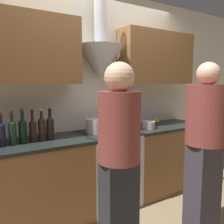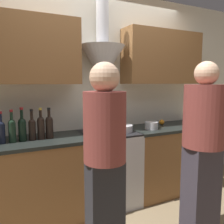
{
  "view_description": "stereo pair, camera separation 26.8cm",
  "coord_description": "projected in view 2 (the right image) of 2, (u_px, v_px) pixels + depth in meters",
  "views": [
    {
      "loc": [
        -1.42,
        -2.0,
        1.47
      ],
      "look_at": [
        0.0,
        0.24,
        1.14
      ],
      "focal_mm": 38.0,
      "sensor_mm": 36.0,
      "label": 1
    },
    {
      "loc": [
        -1.19,
        -2.14,
        1.47
      ],
      "look_at": [
        0.0,
        0.24,
        1.14
      ],
      "focal_mm": 38.0,
      "sensor_mm": 36.0,
      "label": 2
    }
  ],
  "objects": [
    {
      "name": "person_foreground_left",
      "position": [
        105.0,
        162.0,
        1.7
      ],
      "size": [
        0.3,
        0.3,
        1.61
      ],
      "color": "#28282D",
      "rests_on": "ground_plane"
    },
    {
      "name": "wine_bottle_5",
      "position": [
        22.0,
        128.0,
        2.36
      ],
      "size": [
        0.08,
        0.08,
        0.34
      ],
      "color": "black",
      "rests_on": "counter_left"
    },
    {
      "name": "wine_bottle_6",
      "position": [
        32.0,
        128.0,
        2.4
      ],
      "size": [
        0.07,
        0.07,
        0.32
      ],
      "color": "black",
      "rests_on": "counter_left"
    },
    {
      "name": "stock_pot",
      "position": [
        96.0,
        125.0,
        2.76
      ],
      "size": [
        0.22,
        0.22,
        0.17
      ],
      "color": "silver",
      "rests_on": "stove_range"
    },
    {
      "name": "saucepan",
      "position": [
        151.0,
        126.0,
        2.97
      ],
      "size": [
        0.16,
        0.16,
        0.09
      ],
      "color": "silver",
      "rests_on": "counter_right"
    },
    {
      "name": "counter_left",
      "position": [
        30.0,
        182.0,
        2.45
      ],
      "size": [
        1.2,
        0.62,
        0.89
      ],
      "color": "brown",
      "rests_on": "ground_plane"
    },
    {
      "name": "counter_right",
      "position": [
        166.0,
        158.0,
        3.25
      ],
      "size": [
        1.16,
        0.62,
        0.89
      ],
      "color": "brown",
      "rests_on": "ground_plane"
    },
    {
      "name": "wine_bottle_7",
      "position": [
        41.0,
        126.0,
        2.43
      ],
      "size": [
        0.07,
        0.07,
        0.33
      ],
      "color": "black",
      "rests_on": "counter_left"
    },
    {
      "name": "wine_bottle_8",
      "position": [
        49.0,
        126.0,
        2.47
      ],
      "size": [
        0.08,
        0.08,
        0.32
      ],
      "color": "black",
      "rests_on": "counter_left"
    },
    {
      "name": "stove_range",
      "position": [
        108.0,
        168.0,
        2.86
      ],
      "size": [
        0.63,
        0.6,
        0.89
      ],
      "color": "silver",
      "rests_on": "ground_plane"
    },
    {
      "name": "wall_back",
      "position": [
        98.0,
        83.0,
        2.96
      ],
      "size": [
        8.4,
        0.54,
        2.6
      ],
      "color": "silver",
      "rests_on": "ground_plane"
    },
    {
      "name": "ground_plane",
      "position": [
        122.0,
        217.0,
        2.6
      ],
      "size": [
        12.0,
        12.0,
        0.0
      ],
      "primitive_type": "plane",
      "color": "#847051"
    },
    {
      "name": "wine_bottle_3",
      "position": [
        1.0,
        131.0,
        2.26
      ],
      "size": [
        0.07,
        0.07,
        0.31
      ],
      "color": "black",
      "rests_on": "counter_left"
    },
    {
      "name": "orange_fruit",
      "position": [
        162.0,
        122.0,
        3.28
      ],
      "size": [
        0.07,
        0.07,
        0.07
      ],
      "color": "orange",
      "rests_on": "counter_right"
    },
    {
      "name": "wine_bottle_4",
      "position": [
        12.0,
        129.0,
        2.31
      ],
      "size": [
        0.07,
        0.07,
        0.32
      ],
      "color": "black",
      "rests_on": "counter_left"
    },
    {
      "name": "mixing_bowl",
      "position": [
        120.0,
        128.0,
        2.82
      ],
      "size": [
        0.29,
        0.29,
        0.08
      ],
      "color": "silver",
      "rests_on": "stove_range"
    },
    {
      "name": "person_foreground_right",
      "position": [
        203.0,
        144.0,
        2.16
      ],
      "size": [
        0.37,
        0.37,
        1.65
      ],
      "color": "#38333D",
      "rests_on": "ground_plane"
    }
  ]
}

